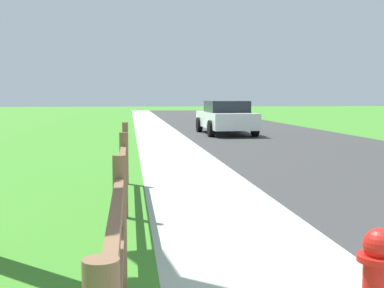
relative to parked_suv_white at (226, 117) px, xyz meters
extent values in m
plane|color=#3D8328|center=(-1.86, 4.75, -0.73)|extent=(120.00, 120.00, 0.00)
cube|color=#373737|center=(1.64, 6.75, -0.72)|extent=(7.00, 66.00, 0.01)
cube|color=#A4B2A2|center=(-4.86, 6.75, -0.72)|extent=(6.00, 66.00, 0.01)
cube|color=#3D8328|center=(-6.36, 6.75, -0.72)|extent=(5.00, 66.00, 0.00)
cylinder|color=red|center=(-2.75, -19.67, 0.00)|extent=(0.25, 0.25, 0.03)
sphere|color=red|center=(-2.75, -19.67, 0.07)|extent=(0.19, 0.19, 0.19)
cube|color=#A91511|center=(-2.75, -19.67, 0.13)|extent=(0.04, 0.04, 0.04)
cylinder|color=brown|center=(-4.19, -18.12, -0.16)|extent=(0.11, 0.11, 1.14)
cylinder|color=brown|center=(-4.19, -15.39, -0.16)|extent=(0.11, 0.11, 1.14)
cylinder|color=brown|center=(-4.19, -12.67, -0.16)|extent=(0.11, 0.11, 1.14)
cube|color=brown|center=(-4.19, -16.76, -0.21)|extent=(0.07, 8.18, 0.09)
cube|color=brown|center=(-4.19, -16.76, 0.19)|extent=(0.07, 8.18, 0.09)
cube|color=white|center=(0.00, 0.04, -0.11)|extent=(1.94, 4.90, 0.66)
cube|color=#1E232B|center=(0.00, -0.14, 0.46)|extent=(1.66, 2.27, 0.48)
cylinder|color=black|center=(-0.95, 1.52, -0.39)|extent=(0.24, 0.68, 0.67)
cylinder|color=black|center=(0.87, 1.57, -0.39)|extent=(0.24, 0.68, 0.67)
cylinder|color=black|center=(-0.87, -1.49, -0.39)|extent=(0.24, 0.68, 0.67)
cylinder|color=black|center=(0.95, -1.44, -0.39)|extent=(0.24, 0.68, 0.67)
camera|label=1|loc=(-4.10, -22.35, 0.88)|focal=49.35mm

